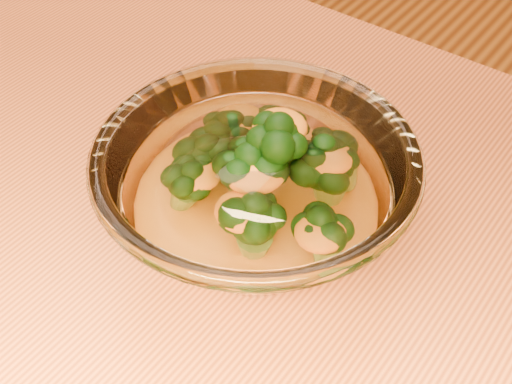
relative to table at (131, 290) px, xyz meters
The scene contains 4 objects.
table is the anchor object (origin of this frame).
glass_bowl 0.20m from the table, 22.46° to the left, with size 0.24×0.24×0.11m.
cheese_sauce 0.18m from the table, 22.46° to the left, with size 0.14×0.14×0.04m, color orange.
broccoli_heap 0.22m from the table, 26.15° to the left, with size 0.15×0.14×0.09m.
Camera 1 is at (0.34, -0.26, 1.19)m, focal length 50.00 mm.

